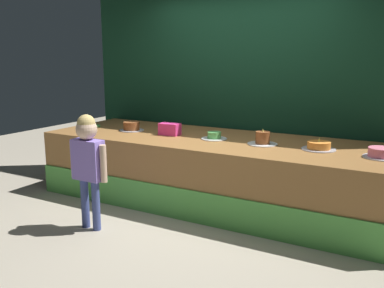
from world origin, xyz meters
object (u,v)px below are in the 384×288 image
Objects in this scene: donut at (96,126)px; cake_far_left at (131,127)px; pink_box at (170,129)px; cake_far_right at (381,153)px; cake_left at (214,136)px; child_figure at (88,156)px; cake_center at (263,139)px; cake_right at (319,146)px.

donut is 0.35× the size of cake_far_left.
pink_box is 0.76× the size of cake_far_right.
cake_left is at bearing 2.37° from pink_box.
cake_left is at bearing 0.51° from donut.
cake_far_right is (2.51, 1.23, 0.06)m from child_figure.
cake_right is (0.59, 0.04, -0.02)m from cake_center.
child_figure is 2.32m from cake_right.
cake_center reaches higher than donut.
cake_center is 1.00× the size of cake_far_right.
donut is at bearing -179.49° from cake_left.
cake_far_left is 2.94m from cake_far_right.
pink_box is at bearing 179.35° from cake_far_right.
cake_center is at bearing -176.53° from cake_right.
cake_far_right is (2.35, -0.03, -0.03)m from pink_box.
pink_box reaches higher than cake_far_right.
cake_center reaches higher than cake_far_left.
child_figure is 3.38× the size of cake_right.
donut is at bearing 179.57° from pink_box.
donut is (-1.18, 0.01, -0.06)m from pink_box.
donut is 0.34× the size of cake_far_right.
child_figure is 1.27m from pink_box.
pink_box is 1.18m from cake_center.
cake_left is (0.75, 1.28, 0.05)m from child_figure.
pink_box is at bearing -1.32° from cake_far_left.
child_figure is at bearing -153.94° from cake_far_right.
donut is at bearing 128.90° from child_figure.
pink_box is 1.77m from cake_right.
child_figure is 1.84m from cake_center.
cake_far_left reaches higher than cake_left.
donut is 3.53m from cake_far_right.
pink_box is (0.16, 1.26, 0.09)m from child_figure.
cake_far_left is 1.18m from cake_left.
child_figure is 3.68× the size of cake_far_left.
child_figure reaches higher than cake_right.
pink_box is at bearing -177.63° from cake_left.
cake_right is at bearing 0.96° from cake_left.
cake_far_right is (0.59, -0.07, 0.01)m from cake_right.
cake_far_right reaches higher than cake_left.
cake_center is (2.35, -0.00, 0.04)m from donut.
cake_far_right is at bearing -0.65° from pink_box.
cake_center is 0.59m from cake_right.
cake_left is at bearing 178.45° from cake_center.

